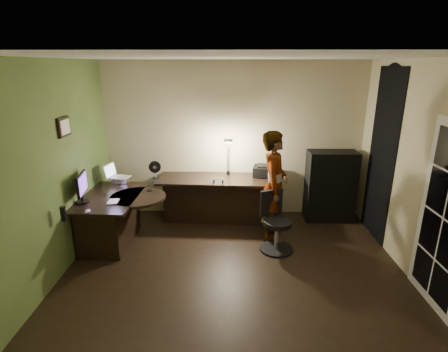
{
  "coord_description": "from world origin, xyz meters",
  "views": [
    {
      "loc": [
        -0.06,
        -4.01,
        2.63
      ],
      "look_at": [
        -0.15,
        1.05,
        1.0
      ],
      "focal_mm": 28.0,
      "sensor_mm": 36.0,
      "label": 1
    }
  ],
  "objects_px": {
    "monitor": "(81,192)",
    "office_chair": "(277,223)",
    "desk_left": "(113,219)",
    "cabinet": "(330,186)",
    "person": "(274,186)",
    "desk_right": "(219,199)"
  },
  "relations": [
    {
      "from": "monitor",
      "to": "office_chair",
      "type": "relative_size",
      "value": 0.52
    },
    {
      "from": "desk_left",
      "to": "cabinet",
      "type": "xyz_separation_m",
      "value": [
        3.51,
        0.92,
        0.23
      ]
    },
    {
      "from": "person",
      "to": "monitor",
      "type": "bearing_deg",
      "value": 112.41
    },
    {
      "from": "desk_left",
      "to": "desk_right",
      "type": "distance_m",
      "value": 1.79
    },
    {
      "from": "desk_right",
      "to": "person",
      "type": "height_order",
      "value": "person"
    },
    {
      "from": "monitor",
      "to": "cabinet",
      "type": "bearing_deg",
      "value": 8.02
    },
    {
      "from": "desk_left",
      "to": "monitor",
      "type": "height_order",
      "value": "monitor"
    },
    {
      "from": "cabinet",
      "to": "monitor",
      "type": "height_order",
      "value": "cabinet"
    },
    {
      "from": "office_chair",
      "to": "person",
      "type": "distance_m",
      "value": 0.58
    },
    {
      "from": "monitor",
      "to": "office_chair",
      "type": "xyz_separation_m",
      "value": [
        2.77,
        0.07,
        -0.48
      ]
    },
    {
      "from": "desk_left",
      "to": "monitor",
      "type": "bearing_deg",
      "value": -137.73
    },
    {
      "from": "desk_right",
      "to": "office_chair",
      "type": "height_order",
      "value": "office_chair"
    },
    {
      "from": "desk_left",
      "to": "person",
      "type": "distance_m",
      "value": 2.5
    },
    {
      "from": "monitor",
      "to": "desk_left",
      "type": "bearing_deg",
      "value": 31.07
    },
    {
      "from": "office_chair",
      "to": "person",
      "type": "xyz_separation_m",
      "value": [
        -0.02,
        0.4,
        0.42
      ]
    },
    {
      "from": "person",
      "to": "desk_right",
      "type": "bearing_deg",
      "value": 66.45
    },
    {
      "from": "cabinet",
      "to": "office_chair",
      "type": "height_order",
      "value": "cabinet"
    },
    {
      "from": "desk_left",
      "to": "monitor",
      "type": "relative_size",
      "value": 2.88
    },
    {
      "from": "monitor",
      "to": "person",
      "type": "bearing_deg",
      "value": 0.55
    },
    {
      "from": "desk_right",
      "to": "cabinet",
      "type": "xyz_separation_m",
      "value": [
        1.93,
        0.08,
        0.23
      ]
    },
    {
      "from": "desk_right",
      "to": "office_chair",
      "type": "distance_m",
      "value": 1.36
    },
    {
      "from": "desk_left",
      "to": "cabinet",
      "type": "height_order",
      "value": "cabinet"
    }
  ]
}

